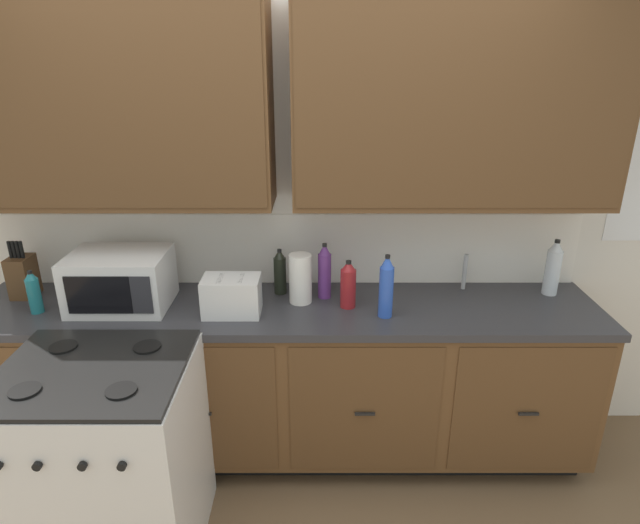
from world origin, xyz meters
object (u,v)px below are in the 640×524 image
(stove_range, at_px, (106,462))
(bottle_violet, at_px, (323,271))
(knife_block, at_px, (21,276))
(toaster, at_px, (231,296))
(bottle_teal, at_px, (32,292))
(microwave, at_px, (119,280))
(paper_towel_roll, at_px, (299,279))
(bottle_dark, at_px, (279,272))
(bottle_clear, at_px, (552,268))
(bottle_blue, at_px, (385,287))
(bottle_red, at_px, (347,284))

(stove_range, height_order, bottle_violet, bottle_violet)
(knife_block, bearing_deg, toaster, -10.34)
(toaster, bearing_deg, bottle_teal, 179.23)
(microwave, height_order, bottle_teal, microwave)
(toaster, xyz_separation_m, bottle_violet, (0.46, 0.19, 0.05))
(paper_towel_roll, height_order, bottle_dark, paper_towel_roll)
(stove_range, relative_size, knife_block, 3.06)
(bottle_clear, bearing_deg, toaster, -171.98)
(stove_range, height_order, bottle_dark, bottle_dark)
(bottle_blue, bearing_deg, bottle_clear, 16.11)
(stove_range, distance_m, bottle_red, 1.35)
(microwave, bearing_deg, bottle_dark, 11.06)
(bottle_clear, bearing_deg, bottle_dark, 179.57)
(toaster, distance_m, bottle_dark, 0.33)
(microwave, xyz_separation_m, bottle_clear, (2.24, 0.14, 0.01))
(microwave, relative_size, bottle_teal, 2.15)
(stove_range, relative_size, bottle_dark, 3.82)
(microwave, distance_m, bottle_clear, 2.24)
(toaster, xyz_separation_m, bottle_dark, (0.22, 0.25, 0.03))
(stove_range, distance_m, bottle_violet, 1.33)
(bottle_blue, xyz_separation_m, bottle_teal, (-1.73, 0.04, -0.05))
(knife_block, distance_m, bottle_blue, 1.90)
(bottle_blue, height_order, bottle_violet, bottle_blue)
(stove_range, bearing_deg, bottle_violet, 37.78)
(microwave, relative_size, paper_towel_roll, 1.85)
(toaster, xyz_separation_m, bottle_red, (0.58, 0.08, 0.03))
(bottle_dark, bearing_deg, bottle_clear, -0.43)
(microwave, bearing_deg, stove_range, -82.34)
(microwave, relative_size, bottle_red, 1.92)
(paper_towel_roll, bearing_deg, bottle_blue, -21.23)
(bottle_blue, bearing_deg, toaster, 177.80)
(knife_block, bearing_deg, stove_range, -49.27)
(microwave, xyz_separation_m, bottle_dark, (0.79, 0.16, -0.02))
(bottle_red, xyz_separation_m, bottle_teal, (-1.55, -0.06, -0.01))
(stove_range, xyz_separation_m, bottle_teal, (-0.49, 0.55, 0.55))
(knife_block, height_order, bottle_clear, knife_block)
(bottle_violet, bearing_deg, toaster, -157.12)
(bottle_red, bearing_deg, bottle_clear, 8.28)
(knife_block, height_order, paper_towel_roll, knife_block)
(bottle_red, distance_m, bottle_blue, 0.21)
(toaster, bearing_deg, bottle_violet, 22.88)
(bottle_teal, height_order, bottle_clear, bottle_clear)
(knife_block, bearing_deg, bottle_blue, -7.12)
(stove_range, xyz_separation_m, paper_towel_roll, (0.82, 0.67, 0.57))
(bottle_blue, xyz_separation_m, bottle_violet, (-0.30, 0.22, -0.01))
(bottle_dark, xyz_separation_m, bottle_blue, (0.53, -0.27, 0.03))
(bottle_red, bearing_deg, bottle_dark, 154.45)
(bottle_dark, relative_size, bottle_clear, 0.81)
(microwave, bearing_deg, toaster, -9.00)
(microwave, distance_m, bottle_dark, 0.81)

